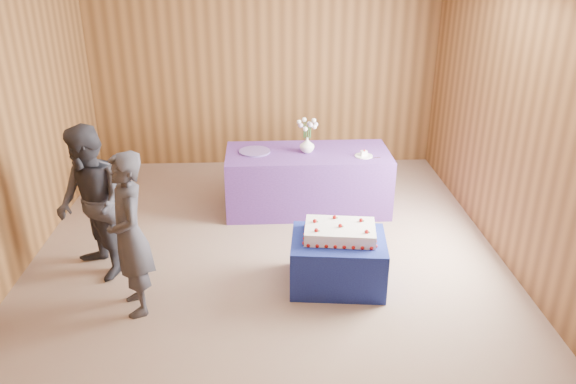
{
  "coord_description": "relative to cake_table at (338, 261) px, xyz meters",
  "views": [
    {
      "loc": [
        0.0,
        -5.12,
        3.08
      ],
      "look_at": [
        0.22,
        0.1,
        0.77
      ],
      "focal_mm": 35.0,
      "sensor_mm": 36.0,
      "label": 1
    }
  ],
  "objects": [
    {
      "name": "ground",
      "position": [
        -0.69,
        0.42,
        -0.25
      ],
      "size": [
        6.0,
        6.0,
        0.0
      ],
      "primitive_type": "plane",
      "color": "#866F5C",
      "rests_on": "ground"
    },
    {
      "name": "room_shell",
      "position": [
        -0.69,
        0.42,
        1.55
      ],
      "size": [
        5.04,
        6.04,
        2.72
      ],
      "color": "brown",
      "rests_on": "ground"
    },
    {
      "name": "cake_table",
      "position": [
        0.0,
        0.0,
        0.0
      ],
      "size": [
        0.97,
        0.79,
        0.5
      ],
      "primitive_type": "cube",
      "rotation": [
        0.0,
        0.0,
        -0.1
      ],
      "color": "navy",
      "rests_on": "ground"
    },
    {
      "name": "serving_table",
      "position": [
        -0.17,
        1.76,
        0.12
      ],
      "size": [
        2.01,
        0.92,
        0.75
      ],
      "primitive_type": "cube",
      "rotation": [
        0.0,
        0.0,
        0.01
      ],
      "color": "#643593",
      "rests_on": "ground"
    },
    {
      "name": "sheet_cake",
      "position": [
        0.01,
        0.03,
        0.31
      ],
      "size": [
        0.75,
        0.56,
        0.16
      ],
      "rotation": [
        0.0,
        0.0,
        -0.13
      ],
      "color": "white",
      "rests_on": "cake_table"
    },
    {
      "name": "vase",
      "position": [
        -0.18,
        1.76,
        0.59
      ],
      "size": [
        0.21,
        0.21,
        0.19
      ],
      "primitive_type": "imported",
      "rotation": [
        0.0,
        0.0,
        -0.17
      ],
      "color": "white",
      "rests_on": "serving_table"
    },
    {
      "name": "flower_spray",
      "position": [
        -0.18,
        1.76,
        0.85
      ],
      "size": [
        0.26,
        0.25,
        0.2
      ],
      "color": "#266028",
      "rests_on": "vase"
    },
    {
      "name": "platter",
      "position": [
        -0.82,
        1.78,
        0.51
      ],
      "size": [
        0.49,
        0.49,
        0.02
      ],
      "primitive_type": "cylinder",
      "rotation": [
        0.0,
        0.0,
        -0.36
      ],
      "color": "#674D9B",
      "rests_on": "serving_table"
    },
    {
      "name": "plate",
      "position": [
        0.49,
        1.58,
        0.51
      ],
      "size": [
        0.28,
        0.28,
        0.01
      ],
      "primitive_type": "cylinder",
      "rotation": [
        0.0,
        0.0,
        0.39
      ],
      "color": "white",
      "rests_on": "serving_table"
    },
    {
      "name": "cake_slice",
      "position": [
        0.49,
        1.57,
        0.54
      ],
      "size": [
        0.08,
        0.07,
        0.08
      ],
      "rotation": [
        0.0,
        0.0,
        0.19
      ],
      "color": "white",
      "rests_on": "plate"
    },
    {
      "name": "knife",
      "position": [
        0.55,
        1.5,
        0.5
      ],
      "size": [
        0.26,
        0.07,
        0.0
      ],
      "primitive_type": "cube",
      "rotation": [
        0.0,
        0.0,
        0.19
      ],
      "color": "#B5B5B9",
      "rests_on": "serving_table"
    },
    {
      "name": "guest_left",
      "position": [
        -1.88,
        -0.33,
        0.51
      ],
      "size": [
        0.54,
        0.65,
        1.52
      ],
      "primitive_type": "imported",
      "rotation": [
        0.0,
        0.0,
        -1.21
      ],
      "color": "#33333C",
      "rests_on": "ground"
    },
    {
      "name": "guest_right",
      "position": [
        -2.38,
        0.29,
        0.53
      ],
      "size": [
        0.93,
        0.96,
        1.55
      ],
      "primitive_type": "imported",
      "rotation": [
        0.0,
        0.0,
        -0.9
      ],
      "color": "#2E2F38",
      "rests_on": "ground"
    }
  ]
}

